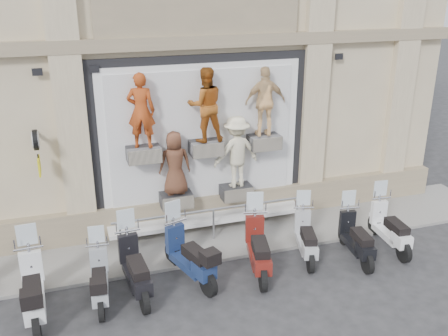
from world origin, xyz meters
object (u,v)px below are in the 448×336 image
(scooter_c, at_px, (99,271))
(scooter_h, at_px, (357,230))
(guard_rail, at_px, (214,225))
(clock_sign_bracket, at_px, (37,146))
(scooter_b, at_px, (32,279))
(scooter_e, at_px, (189,246))
(scooter_i, at_px, (391,219))
(scooter_d, at_px, (134,258))
(scooter_g, at_px, (307,229))
(scooter_f, at_px, (259,239))

(scooter_c, bearing_deg, scooter_h, 3.23)
(guard_rail, xyz_separation_m, clock_sign_bracket, (-3.90, 0.47, 2.34))
(scooter_c, bearing_deg, scooter_b, -170.18)
(scooter_c, height_order, scooter_h, scooter_h)
(guard_rail, relative_size, scooter_b, 2.43)
(guard_rail, xyz_separation_m, scooter_e, (-0.99, -1.45, 0.36))
(scooter_i, bearing_deg, scooter_c, -174.37)
(scooter_d, distance_m, scooter_h, 5.17)
(guard_rail, distance_m, scooter_c, 3.37)
(scooter_c, xyz_separation_m, scooter_g, (4.79, 0.27, 0.02))
(scooter_f, xyz_separation_m, scooter_h, (2.41, -0.17, -0.09))
(scooter_c, bearing_deg, scooter_g, 7.74)
(scooter_g, bearing_deg, scooter_b, -159.59)
(scooter_i, bearing_deg, scooter_b, -173.61)
(scooter_d, distance_m, scooter_i, 6.22)
(clock_sign_bracket, height_order, scooter_i, clock_sign_bracket)
(scooter_b, xyz_separation_m, scooter_i, (8.21, 0.17, -0.08))
(scooter_c, relative_size, scooter_e, 0.87)
(scooter_g, relative_size, scooter_h, 0.99)
(scooter_d, relative_size, scooter_i, 1.07)
(guard_rail, bearing_deg, scooter_d, -144.17)
(scooter_b, xyz_separation_m, scooter_g, (6.05, 0.39, -0.11))
(clock_sign_bracket, height_order, scooter_c, clock_sign_bracket)
(scooter_f, bearing_deg, clock_sign_bracket, 168.41)
(scooter_c, bearing_deg, scooter_e, 10.54)
(clock_sign_bracket, height_order, scooter_f, clock_sign_bracket)
(scooter_c, xyz_separation_m, scooter_i, (6.95, 0.05, 0.05))
(scooter_g, bearing_deg, scooter_i, 10.71)
(guard_rail, bearing_deg, scooter_h, -30.97)
(guard_rail, distance_m, scooter_g, 2.34)
(scooter_d, bearing_deg, scooter_f, -4.75)
(scooter_f, height_order, scooter_g, scooter_f)
(scooter_g, bearing_deg, scooter_e, -161.92)
(clock_sign_bracket, bearing_deg, scooter_c, -65.40)
(scooter_h, distance_m, scooter_i, 1.07)
(scooter_e, relative_size, scooter_f, 0.99)
(guard_rail, height_order, scooter_c, scooter_c)
(scooter_b, distance_m, scooter_d, 2.00)
(scooter_b, height_order, scooter_i, scooter_b)
(scooter_h, bearing_deg, scooter_c, -173.21)
(guard_rail, height_order, scooter_i, scooter_i)
(scooter_b, height_order, scooter_f, scooter_b)
(scooter_e, relative_size, scooter_i, 1.07)
(scooter_f, distance_m, scooter_i, 3.47)
(scooter_c, relative_size, scooter_f, 0.86)
(scooter_c, height_order, scooter_g, scooter_g)
(scooter_g, height_order, scooter_i, scooter_i)
(scooter_h, bearing_deg, scooter_f, -175.95)
(scooter_b, height_order, scooter_c, scooter_b)
(scooter_e, height_order, scooter_g, scooter_e)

